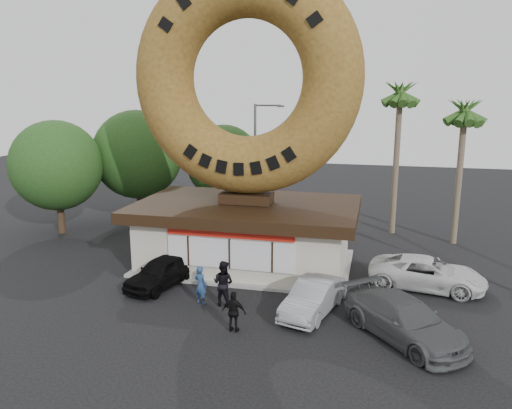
{
  "coord_description": "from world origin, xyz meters",
  "views": [
    {
      "loc": [
        6.32,
        -17.91,
        8.78
      ],
      "look_at": [
        0.98,
        4.0,
        3.69
      ],
      "focal_mm": 35.0,
      "sensor_mm": 36.0,
      "label": 1
    }
  ],
  "objects_px": {
    "car_grey": "(404,319)",
    "person_left": "(201,285)",
    "car_black": "(162,272)",
    "car_silver": "(313,297)",
    "giant_donut": "(246,79)",
    "person_right": "(234,312)",
    "person_center": "(223,283)",
    "street_lamp": "(257,155)",
    "car_white": "(427,273)",
    "donut_shop": "(247,232)"
  },
  "relations": [
    {
      "from": "giant_donut",
      "to": "person_left",
      "type": "xyz_separation_m",
      "value": [
        -0.63,
        -5.25,
        -8.58
      ]
    },
    {
      "from": "car_black",
      "to": "car_white",
      "type": "height_order",
      "value": "car_white"
    },
    {
      "from": "giant_donut",
      "to": "car_black",
      "type": "height_order",
      "value": "giant_donut"
    },
    {
      "from": "car_grey",
      "to": "car_black",
      "type": "bearing_deg",
      "value": 125.1
    },
    {
      "from": "car_grey",
      "to": "car_silver",
      "type": "bearing_deg",
      "value": 117.37
    },
    {
      "from": "person_right",
      "to": "car_white",
      "type": "bearing_deg",
      "value": -135.86
    },
    {
      "from": "car_grey",
      "to": "donut_shop",
      "type": "bearing_deg",
      "value": 98.65
    },
    {
      "from": "giant_donut",
      "to": "person_right",
      "type": "relative_size",
      "value": 7.08
    },
    {
      "from": "person_center",
      "to": "person_right",
      "type": "relative_size",
      "value": 1.23
    },
    {
      "from": "person_left",
      "to": "car_black",
      "type": "distance_m",
      "value": 2.82
    },
    {
      "from": "giant_donut",
      "to": "car_black",
      "type": "bearing_deg",
      "value": -128.62
    },
    {
      "from": "street_lamp",
      "to": "donut_shop",
      "type": "bearing_deg",
      "value": -79.5
    },
    {
      "from": "giant_donut",
      "to": "person_right",
      "type": "bearing_deg",
      "value": -78.91
    },
    {
      "from": "giant_donut",
      "to": "car_white",
      "type": "distance_m",
      "value": 12.45
    },
    {
      "from": "donut_shop",
      "to": "street_lamp",
      "type": "height_order",
      "value": "street_lamp"
    },
    {
      "from": "street_lamp",
      "to": "person_right",
      "type": "xyz_separation_m",
      "value": [
        3.3,
        -17.37,
        -3.69
      ]
    },
    {
      "from": "giant_donut",
      "to": "donut_shop",
      "type": "bearing_deg",
      "value": -90.0
    },
    {
      "from": "person_center",
      "to": "car_white",
      "type": "xyz_separation_m",
      "value": [
        8.48,
        3.99,
        -0.26
      ]
    },
    {
      "from": "donut_shop",
      "to": "street_lamp",
      "type": "bearing_deg",
      "value": 100.5
    },
    {
      "from": "giant_donut",
      "to": "person_center",
      "type": "relative_size",
      "value": 5.77
    },
    {
      "from": "giant_donut",
      "to": "car_silver",
      "type": "distance_m",
      "value": 10.91
    },
    {
      "from": "person_center",
      "to": "giant_donut",
      "type": "bearing_deg",
      "value": -73.22
    },
    {
      "from": "street_lamp",
      "to": "car_black",
      "type": "relative_size",
      "value": 1.98
    },
    {
      "from": "street_lamp",
      "to": "car_grey",
      "type": "relative_size",
      "value": 1.55
    },
    {
      "from": "car_black",
      "to": "car_grey",
      "type": "bearing_deg",
      "value": 1.51
    },
    {
      "from": "donut_shop",
      "to": "person_right",
      "type": "distance_m",
      "value": 7.56
    },
    {
      "from": "giant_donut",
      "to": "car_white",
      "type": "relative_size",
      "value": 2.18
    },
    {
      "from": "car_grey",
      "to": "person_left",
      "type": "bearing_deg",
      "value": 130.68
    },
    {
      "from": "person_center",
      "to": "person_right",
      "type": "xyz_separation_m",
      "value": [
        1.1,
        -2.2,
        -0.18
      ]
    },
    {
      "from": "car_black",
      "to": "car_silver",
      "type": "distance_m",
      "value": 7.27
    },
    {
      "from": "street_lamp",
      "to": "person_left",
      "type": "xyz_separation_m",
      "value": [
        1.22,
        -15.25,
        -3.65
      ]
    },
    {
      "from": "giant_donut",
      "to": "street_lamp",
      "type": "bearing_deg",
      "value": 100.51
    },
    {
      "from": "donut_shop",
      "to": "giant_donut",
      "type": "height_order",
      "value": "giant_donut"
    },
    {
      "from": "person_center",
      "to": "car_white",
      "type": "relative_size",
      "value": 0.38
    },
    {
      "from": "person_center",
      "to": "car_white",
      "type": "distance_m",
      "value": 9.38
    },
    {
      "from": "person_left",
      "to": "person_right",
      "type": "xyz_separation_m",
      "value": [
        2.08,
        -2.12,
        -0.04
      ]
    },
    {
      "from": "car_silver",
      "to": "car_grey",
      "type": "xyz_separation_m",
      "value": [
        3.48,
        -1.37,
        0.08
      ]
    },
    {
      "from": "donut_shop",
      "to": "car_white",
      "type": "relative_size",
      "value": 2.18
    },
    {
      "from": "person_left",
      "to": "street_lamp",
      "type": "bearing_deg",
      "value": -64.01
    },
    {
      "from": "car_white",
      "to": "street_lamp",
      "type": "bearing_deg",
      "value": 52.84
    },
    {
      "from": "person_left",
      "to": "car_silver",
      "type": "relative_size",
      "value": 0.41
    },
    {
      "from": "giant_donut",
      "to": "car_grey",
      "type": "relative_size",
      "value": 2.17
    },
    {
      "from": "street_lamp",
      "to": "person_center",
      "type": "bearing_deg",
      "value": -81.75
    },
    {
      "from": "donut_shop",
      "to": "car_silver",
      "type": "height_order",
      "value": "donut_shop"
    },
    {
      "from": "donut_shop",
      "to": "car_white",
      "type": "xyz_separation_m",
      "value": [
        8.83,
        -1.17,
        -1.05
      ]
    },
    {
      "from": "person_left",
      "to": "car_white",
      "type": "bearing_deg",
      "value": -135.32
    },
    {
      "from": "person_center",
      "to": "person_right",
      "type": "height_order",
      "value": "person_center"
    },
    {
      "from": "car_silver",
      "to": "car_white",
      "type": "height_order",
      "value": "car_white"
    },
    {
      "from": "person_right",
      "to": "car_black",
      "type": "xyz_separation_m",
      "value": [
        -4.5,
        3.55,
        -0.11
      ]
    },
    {
      "from": "person_left",
      "to": "car_black",
      "type": "relative_size",
      "value": 0.41
    }
  ]
}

